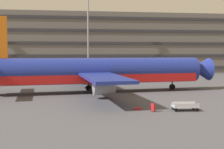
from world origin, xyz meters
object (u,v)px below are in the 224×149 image
airliner (96,72)px  backpack_black (152,108)px  suitcase_navy (138,109)px  suitcase_small (153,107)px  baggage_cart (185,106)px

airliner → backpack_black: bearing=-72.7°
suitcase_navy → airliner: bearing=102.8°
airliner → suitcase_small: bearing=-73.6°
suitcase_navy → baggage_cart: (4.58, -1.13, 0.31)m
airliner → suitcase_navy: airliner is taller
suitcase_small → baggage_cart: 3.33m
airliner → baggage_cart: size_ratio=11.11×
backpack_black → baggage_cart: size_ratio=0.16×
backpack_black → suitcase_small: bearing=-93.1°
baggage_cart → suitcase_navy: bearing=166.1°
suitcase_small → backpack_black: suitcase_small is taller
baggage_cart → backpack_black: bearing=169.0°
airliner → backpack_black: (4.43, -14.27, -2.75)m
suitcase_small → airliner: bearing=106.4°
backpack_black → airliner: bearing=107.3°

